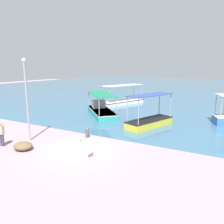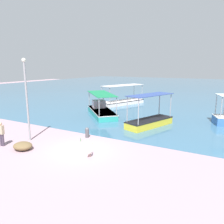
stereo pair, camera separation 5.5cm
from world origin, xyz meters
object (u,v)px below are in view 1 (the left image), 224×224
Objects in this scene: lamp_post at (27,96)px; fisherman_standing at (1,133)px; fishing_boat_far_left at (123,101)px; fishing_boat_center at (149,120)px; pelican at (90,151)px; glass_bottle at (81,140)px; net_pile at (23,146)px; fishing_boat_far_right at (101,110)px; mooring_bollard at (87,132)px.

lamp_post is 3.07m from fisherman_standing.
fishing_boat_far_left is 1.34× the size of fishing_boat_center.
pelican is (-0.86, -8.32, -0.17)m from fishing_boat_center.
net_pile is at bearing -127.39° from glass_bottle.
pelican is at bearing -61.82° from fishing_boat_far_right.
fishing_boat_center is 12.07m from fisherman_standing.
fishing_boat_far_right is at bearing -82.74° from fishing_boat_far_left.
lamp_post reaches higher than fisherman_standing.
fishing_boat_center is at bearing 64.72° from glass_bottle.
fishing_boat_far_left is at bearing 92.58° from lamp_post.
fishing_boat_far_left is 5.36× the size of net_pile.
glass_bottle is at bearing -68.06° from fishing_boat_far_right.
mooring_bollard is at bearing -74.28° from fishing_boat_far_left.
pelican reaches higher than glass_bottle.
net_pile is (0.93, -11.33, -0.32)m from fishing_boat_far_right.
mooring_bollard is (4.14, -14.71, -0.07)m from fishing_boat_far_left.
lamp_post reaches higher than mooring_bollard.
mooring_bollard is 4.69m from net_pile.
fishing_boat_far_right is 10.17m from lamp_post.
fishing_boat_far_left is 8.70× the size of pelican.
fishing_boat_center is at bearing 60.39° from net_pile.
fisherman_standing is (-0.89, -11.54, 0.33)m from fishing_boat_far_right.
pelican is at bearing -52.52° from mooring_bollard.
mooring_bollard is 2.94× the size of glass_bottle.
fisherman_standing is at bearing -141.67° from glass_bottle.
glass_bottle is (4.20, 3.32, -0.80)m from fisherman_standing.
fishing_boat_far_left reaches higher than fisherman_standing.
pelican is 6.37m from lamp_post.
fishing_boat_far_left reaches higher than fishing_boat_far_right.
fishing_boat_center is at bearing 59.75° from mooring_bollard.
fishing_boat_center reaches higher than fisherman_standing.
fisherman_standing is 5.41m from glass_bottle.
lamp_post is at bearing -142.65° from mooring_bollard.
net_pile is at bearing -165.72° from pelican.
mooring_bollard is at bearing 61.25° from net_pile.
fisherman_standing reaches higher than mooring_bollard.
pelican is 0.14× the size of lamp_post.
mooring_bollard is (-3.13, -5.36, -0.12)m from fishing_boat_center.
pelican reaches higher than net_pile.
lamp_post is 5.13m from mooring_bollard.
fishing_boat_far_right is at bearing 85.60° from fisherman_standing.
net_pile is (1.82, 0.21, -0.65)m from fisherman_standing.
pelican is 6.51m from fisherman_standing.
fishing_boat_far_left is at bearing 109.93° from pelican.
glass_bottle is (-2.14, 1.96, -0.27)m from pelican.
lamp_post is (-5.63, 0.39, 2.95)m from pelican.
glass_bottle is at bearing 24.24° from lamp_post.
fisherman_standing reaches higher than pelican.
fishing_boat_center reaches higher than net_pile.
fishing_boat_far_left reaches higher than net_pile.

